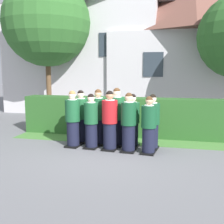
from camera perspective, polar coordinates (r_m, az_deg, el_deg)
name	(u,v)px	position (r m, az deg, el deg)	size (l,w,h in m)	color
ground_plane	(110,150)	(7.93, -0.39, -7.78)	(60.00, 60.00, 0.00)	slate
student_front_row_0	(73,120)	(8.16, -8.08, -1.69)	(0.43, 0.54, 1.66)	black
student_front_row_1	(91,122)	(7.96, -4.30, -2.17)	(0.41, 0.52, 1.58)	black
student_in_red_blazer	(110,122)	(7.76, -0.46, -2.06)	(0.44, 0.50, 1.68)	black
student_front_row_3	(129,124)	(7.60, 3.44, -2.45)	(0.43, 0.52, 1.64)	black
student_front_row_4	(149,127)	(7.47, 7.57, -3.01)	(0.41, 0.51, 1.56)	black
student_rear_row_0	(81,118)	(8.60, -6.40, -1.20)	(0.43, 0.47, 1.63)	black
student_rear_row_1	(98,118)	(8.34, -2.84, -1.31)	(0.44, 0.53, 1.68)	black
student_rear_row_2	(117,118)	(8.19, 0.98, -1.30)	(0.45, 0.56, 1.73)	black
student_rear_row_3	(132,122)	(8.07, 4.22, -2.07)	(0.41, 0.51, 1.57)	black
student_rear_row_4	(152,123)	(7.93, 8.29, -2.29)	(0.41, 0.52, 1.57)	black
hedge	(122,116)	(9.55, 2.17, -0.92)	(7.00, 0.70, 1.31)	#285623
school_building_main	(192,49)	(14.75, 16.23, 12.35)	(8.36, 4.09, 6.37)	silver
school_building_annex	(83,36)	(15.39, -6.04, 15.34)	(8.39, 3.24, 7.88)	silver
oak_tree_left	(47,23)	(13.72, -13.30, 17.47)	(4.03, 4.03, 6.42)	brown
lawn_strip	(118,140)	(8.92, 1.18, -5.88)	(7.00, 0.90, 0.01)	#477A38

